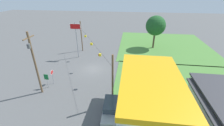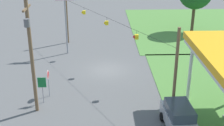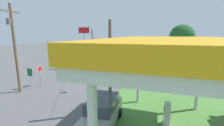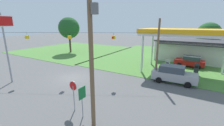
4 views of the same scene
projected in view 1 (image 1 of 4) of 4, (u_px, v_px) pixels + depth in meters
name	position (u px, v px, depth m)	size (l,w,h in m)	color
ground_plane	(93.00, 69.00, 29.16)	(160.00, 160.00, 0.00)	#565656
grass_verge_opposite_corner	(164.00, 45.00, 41.44)	(24.00, 24.00, 0.04)	#4C7F38
gas_station_canopy	(151.00, 82.00, 15.27)	(11.26, 6.24, 6.09)	silver
fuel_pump_near	(146.00, 105.00, 19.04)	(0.71, 0.56, 1.69)	gray
car_at_pumps_front	(111.00, 109.00, 18.11)	(5.03, 2.28, 2.02)	#9E9EA3
car_at_pumps_rear	(187.00, 125.00, 16.17)	(4.37, 2.19, 1.76)	#AD1414
stop_sign_roadside	(52.00, 74.00, 24.03)	(0.80, 0.08, 2.50)	#99999E
stop_sign_overhead	(76.00, 33.00, 31.75)	(0.22, 2.29, 7.89)	gray
route_sign	(46.00, 78.00, 23.06)	(0.10, 0.70, 2.40)	gray
utility_pole_main	(34.00, 61.00, 20.39)	(2.20, 0.44, 9.33)	brown
signal_span_gantry	(92.00, 50.00, 27.38)	(18.67, 10.24, 7.34)	brown
tree_west_verge	(156.00, 26.00, 37.11)	(4.88, 4.88, 8.27)	#4C3828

